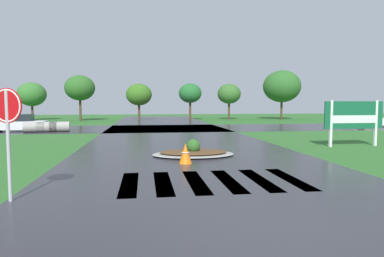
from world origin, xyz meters
name	(u,v)px	position (x,y,z in m)	size (l,w,h in m)	color
ground_plane	(264,245)	(0.00, 0.00, -0.05)	(120.00, 120.00, 0.10)	#2D6628
asphalt_roadway	(186,151)	(0.00, 10.00, 0.00)	(9.76, 80.00, 0.01)	#2B2B30
asphalt_cross_road	(166,128)	(0.00, 24.01, 0.00)	(90.00, 8.79, 0.01)	#2B2B30
crosswalk_stripes	(212,181)	(0.00, 4.14, 0.00)	(4.95, 2.87, 0.01)	white
stop_sign	(7,118)	(-4.76, 2.87, 1.84)	(0.71, 0.32, 2.48)	#B2B5BA
estate_billboard	(354,117)	(8.45, 10.64, 1.47)	(3.15, 0.19, 2.29)	white
median_island	(193,152)	(0.14, 8.77, 0.13)	(3.36, 2.20, 0.68)	#9E9B93
car_white_sedan	(366,120)	(17.97, 23.18, 0.61)	(4.66, 2.64, 1.27)	silver
car_silver_hatch	(17,123)	(-11.41, 22.29, 0.61)	(4.37, 2.26, 1.30)	silver
drainage_pipe_stack	(47,127)	(-9.02, 21.51, 0.38)	(3.24, 1.19, 0.76)	#9E9B93
traffic_cone	(185,154)	(-0.40, 6.98, 0.36)	(0.46, 0.46, 0.73)	orange
background_treeline	(186,90)	(3.36, 37.66, 3.76)	(35.49, 6.78, 6.32)	#4C3823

